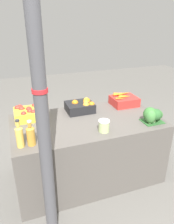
{
  "coord_description": "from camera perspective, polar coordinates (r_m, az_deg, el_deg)",
  "views": [
    {
      "loc": [
        -0.73,
        -2.04,
        1.81
      ],
      "look_at": [
        0.0,
        0.0,
        0.84
      ],
      "focal_mm": 35.0,
      "sensor_mm": 36.0,
      "label": 1
    }
  ],
  "objects": [
    {
      "name": "juice_bottle_golden",
      "position": [
        1.99,
        -17.22,
        -5.96
      ],
      "size": [
        0.07,
        0.07,
        0.26
      ],
      "color": "gold",
      "rests_on": "market_table"
    },
    {
      "name": "broccoli_pile",
      "position": [
        2.43,
        16.7,
        -0.78
      ],
      "size": [
        0.24,
        0.19,
        0.18
      ],
      "color": "#2D602D",
      "rests_on": "market_table"
    },
    {
      "name": "market_table",
      "position": [
        2.6,
        -0.0,
        -9.55
      ],
      "size": [
        1.63,
        0.89,
        0.74
      ],
      "primitive_type": "cube",
      "color": "#56514C",
      "rests_on": "ground_plane"
    },
    {
      "name": "juice_bottle_amber",
      "position": [
        1.99,
        -14.48,
        -5.83
      ],
      "size": [
        0.07,
        0.07,
        0.24
      ],
      "color": "gold",
      "rests_on": "market_table"
    },
    {
      "name": "pickle_jar",
      "position": [
        2.17,
        4.45,
        -3.63
      ],
      "size": [
        0.11,
        0.11,
        0.12
      ],
      "color": "#B2C684",
      "rests_on": "market_table"
    },
    {
      "name": "apple_crate",
      "position": [
        2.52,
        -15.09,
        -0.2
      ],
      "size": [
        0.32,
        0.27,
        0.14
      ],
      "color": "gold",
      "rests_on": "market_table"
    },
    {
      "name": "ground_plane",
      "position": [
        2.82,
        -0.0,
        -15.85
      ],
      "size": [
        10.0,
        10.0,
        0.0
      ],
      "primitive_type": "plane",
      "color": "#605E59"
    },
    {
      "name": "support_pole",
      "position": [
        1.52,
        -12.02,
        3.25
      ],
      "size": [
        0.11,
        0.11,
        2.57
      ],
      "color": "#4C4C51",
      "rests_on": "ground_plane"
    },
    {
      "name": "orange_crate",
      "position": [
        2.62,
        -1.49,
        1.58
      ],
      "size": [
        0.32,
        0.27,
        0.14
      ],
      "color": "black",
      "rests_on": "market_table"
    },
    {
      "name": "carrot_crate",
      "position": [
        2.84,
        9.63,
        2.99
      ],
      "size": [
        0.32,
        0.27,
        0.15
      ],
      "color": "red",
      "rests_on": "market_table"
    }
  ]
}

